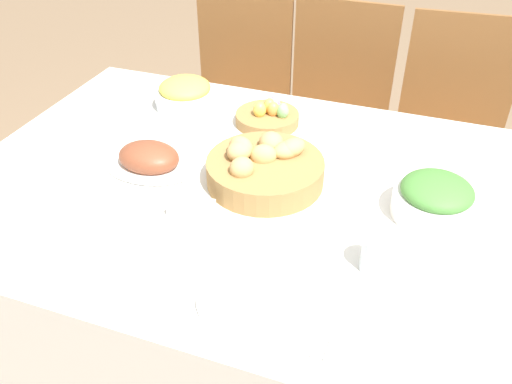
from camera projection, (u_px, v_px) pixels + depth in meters
The scene contains 16 objects.
ground_plane at pixel (266, 370), 1.86m from camera, with size 12.00×12.00×0.00m, color #7F664C.
dining_table at pixel (268, 291), 1.64m from camera, with size 1.65×1.09×0.77m.
chair_far_left at pixel (236, 101), 2.37m from camera, with size 0.43×0.43×0.97m.
chair_far_right at pixel (449, 136), 2.12m from camera, with size 0.45×0.45×0.97m.
chair_far_center at pixel (333, 117), 2.25m from camera, with size 0.42×0.42×0.97m.
bread_basket at pixel (264, 168), 1.41m from camera, with size 0.31×0.31×0.12m.
egg_basket at pixel (269, 116), 1.68m from camera, with size 0.20×0.20×0.08m.
ham_platter at pixel (149, 159), 1.48m from camera, with size 0.27×0.19×0.08m.
pineapple_bowl at pixel (185, 94), 1.76m from camera, with size 0.20×0.20×0.10m.
green_salad_bowl at pixel (435, 199), 1.29m from camera, with size 0.20×0.20×0.10m.
dinner_plate at pixel (255, 297), 1.09m from camera, with size 0.24×0.24×0.01m.
fork at pixel (190, 281), 1.13m from camera, with size 0.02×0.20×0.00m.
knife at pixel (324, 317), 1.05m from camera, with size 0.02×0.20×0.00m.
spoon at pixel (340, 321), 1.05m from camera, with size 0.02×0.20×0.00m.
drinking_cup at pixel (377, 254), 1.15m from camera, with size 0.07×0.07×0.08m.
butter_dish at pixel (191, 208), 1.32m from camera, with size 0.10×0.06×0.03m.
Camera 1 is at (0.36, -1.09, 1.59)m, focal length 38.00 mm.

